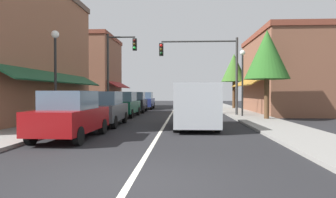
% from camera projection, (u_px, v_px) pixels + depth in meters
% --- Properties ---
extents(ground_plane, '(80.00, 80.00, 0.00)m').
position_uv_depth(ground_plane, '(171.00, 115.00, 23.48)').
color(ground_plane, black).
extents(sidewalk_left, '(2.60, 56.00, 0.12)m').
position_uv_depth(sidewalk_left, '(101.00, 114.00, 23.78)').
color(sidewalk_left, gray).
rests_on(sidewalk_left, ground).
extents(sidewalk_right, '(2.60, 56.00, 0.12)m').
position_uv_depth(sidewalk_right, '(242.00, 114.00, 23.19)').
color(sidewalk_right, gray).
rests_on(sidewalk_right, ground).
extents(lane_center_stripe, '(0.14, 52.00, 0.01)m').
position_uv_depth(lane_center_stripe, '(171.00, 115.00, 23.48)').
color(lane_center_stripe, silver).
rests_on(lane_center_stripe, ground).
extents(storefront_left_block, '(6.38, 14.20, 8.54)m').
position_uv_depth(storefront_left_block, '(9.00, 49.00, 17.91)').
color(storefront_left_block, '#8E5B42').
rests_on(storefront_left_block, ground).
extents(storefront_right_block, '(6.81, 10.20, 6.54)m').
position_uv_depth(storefront_right_block, '(288.00, 74.00, 24.90)').
color(storefront_right_block, brown).
rests_on(storefront_right_block, ground).
extents(storefront_far_left, '(6.62, 8.20, 7.95)m').
position_uv_depth(storefront_far_left, '(91.00, 72.00, 33.89)').
color(storefront_far_left, brown).
rests_on(storefront_far_left, ground).
extents(parked_car_nearest_left, '(1.85, 4.13, 1.77)m').
position_uv_depth(parked_car_nearest_left, '(71.00, 115.00, 11.07)').
color(parked_car_nearest_left, maroon).
rests_on(parked_car_nearest_left, ground).
extents(parked_car_second_left, '(1.83, 4.12, 1.77)m').
position_uv_depth(parked_car_second_left, '(105.00, 109.00, 15.59)').
color(parked_car_second_left, '#4C5156').
rests_on(parked_car_second_left, ground).
extents(parked_car_third_left, '(1.83, 4.13, 1.77)m').
position_uv_depth(parked_car_third_left, '(124.00, 104.00, 21.39)').
color(parked_car_third_left, '#0F4C33').
rests_on(parked_car_third_left, ground).
extents(parked_car_far_left, '(1.88, 4.15, 1.77)m').
position_uv_depth(parked_car_far_left, '(135.00, 102.00, 26.27)').
color(parked_car_far_left, black).
rests_on(parked_car_far_left, ground).
extents(parked_car_distant_left, '(1.81, 4.12, 1.77)m').
position_uv_depth(parked_car_distant_left, '(145.00, 101.00, 31.28)').
color(parked_car_distant_left, navy).
rests_on(parked_car_distant_left, ground).
extents(van_in_lane, '(2.07, 5.21, 2.12)m').
position_uv_depth(van_in_lane, '(195.00, 104.00, 14.51)').
color(van_in_lane, '#B2B7BC').
rests_on(van_in_lane, ground).
extents(traffic_signal_mast_arm, '(5.67, 0.50, 5.66)m').
position_uv_depth(traffic_signal_mast_arm, '(209.00, 62.00, 21.72)').
color(traffic_signal_mast_arm, '#333333').
rests_on(traffic_signal_mast_arm, ground).
extents(traffic_signal_left_corner, '(2.34, 0.50, 6.19)m').
position_uv_depth(traffic_signal_left_corner, '(117.00, 63.00, 22.95)').
color(traffic_signal_left_corner, '#333333').
rests_on(traffic_signal_left_corner, ground).
extents(street_lamp_left_near, '(0.36, 0.36, 4.58)m').
position_uv_depth(street_lamp_left_near, '(55.00, 62.00, 13.96)').
color(street_lamp_left_near, black).
rests_on(street_lamp_left_near, ground).
extents(street_lamp_right_mid, '(0.36, 0.36, 4.60)m').
position_uv_depth(street_lamp_right_mid, '(242.00, 72.00, 20.53)').
color(street_lamp_right_mid, black).
rests_on(street_lamp_right_mid, ground).
extents(tree_right_near, '(2.72, 2.72, 5.52)m').
position_uv_depth(tree_right_near, '(267.00, 55.00, 18.38)').
color(tree_right_near, '#4C331E').
rests_on(tree_right_near, ground).
extents(tree_right_far, '(2.60, 2.60, 5.72)m').
position_uv_depth(tree_right_far, '(234.00, 68.00, 31.12)').
color(tree_right_far, '#4C331E').
rests_on(tree_right_far, ground).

